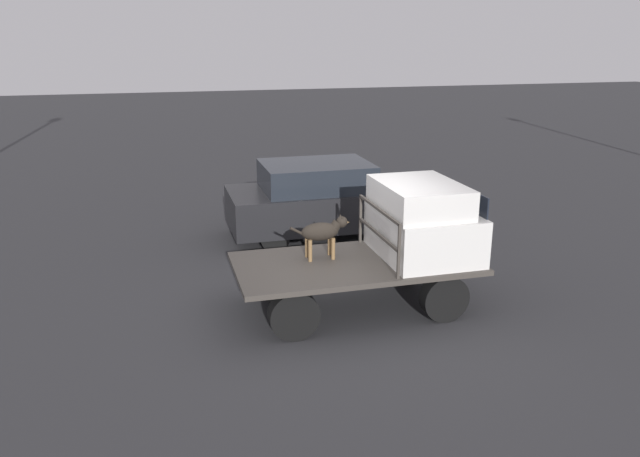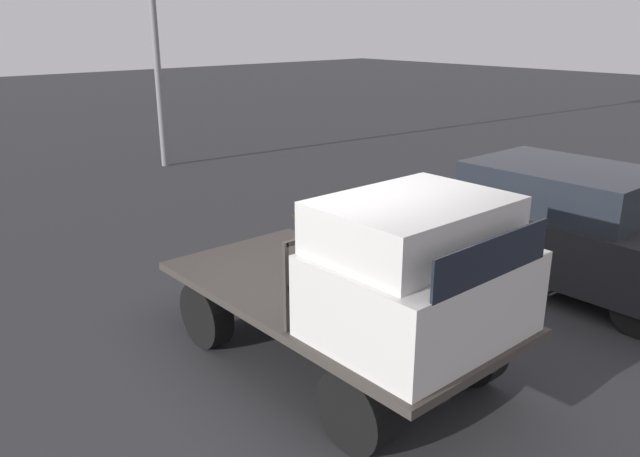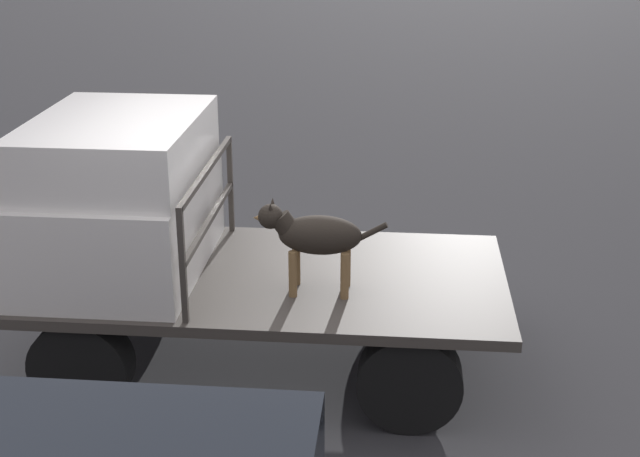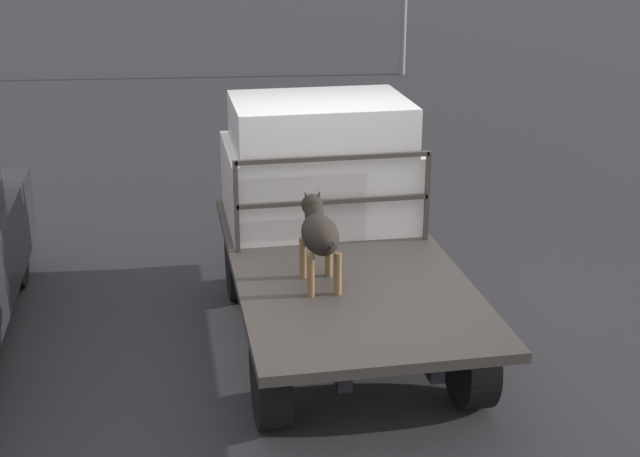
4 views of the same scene
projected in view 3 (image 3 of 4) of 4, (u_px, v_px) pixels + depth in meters
name	position (u px, v px, depth m)	size (l,w,h in m)	color
ground_plane	(261.00, 363.00, 7.02)	(80.00, 80.00, 0.00)	#2D2D30
flatbed_truck	(259.00, 298.00, 6.82)	(3.72, 1.85, 0.78)	black
truck_cab	(112.00, 199.00, 6.63)	(1.38, 1.73, 1.18)	silver
truck_headboard	(209.00, 204.00, 6.57)	(0.04, 1.73, 0.82)	#3D3833
dog	(312.00, 235.00, 6.29)	(0.95, 0.28, 0.69)	brown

